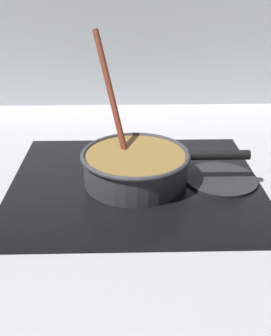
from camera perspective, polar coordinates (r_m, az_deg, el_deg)
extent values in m
cube|color=#B7B7BC|center=(0.78, -3.05, -10.54)|extent=(2.40, 1.60, 0.04)
cube|color=silver|center=(1.42, -2.57, 19.69)|extent=(2.40, 0.02, 0.55)
cube|color=black|center=(0.92, 0.00, -2.19)|extent=(0.56, 0.48, 0.01)
torus|color=#592D0C|center=(0.91, 0.00, -1.64)|extent=(0.17, 0.17, 0.01)
cylinder|color=#262628|center=(0.94, 12.02, -1.52)|extent=(0.16, 0.16, 0.01)
cylinder|color=#38383D|center=(0.90, 0.00, 0.00)|extent=(0.23, 0.23, 0.07)
cylinder|color=olive|center=(0.90, 0.00, 0.23)|extent=(0.22, 0.22, 0.06)
torus|color=#38383D|center=(0.88, 0.00, 1.92)|extent=(0.24, 0.24, 0.01)
cylinder|color=black|center=(0.91, 11.73, 1.80)|extent=(0.14, 0.02, 0.02)
cylinder|color=beige|center=(0.88, -0.25, 1.08)|extent=(0.03, 0.03, 0.01)
cylinder|color=#EDD88C|center=(0.86, 4.90, 0.47)|extent=(0.03, 0.03, 0.01)
cylinder|color=#E5CC7A|center=(0.89, 3.18, 1.50)|extent=(0.03, 0.03, 0.01)
cylinder|color=#E5CC7A|center=(0.83, -0.64, -0.41)|extent=(0.04, 0.04, 0.01)
cylinder|color=#EDD88C|center=(0.95, 0.19, 3.23)|extent=(0.03, 0.03, 0.01)
cylinder|color=beige|center=(0.95, -3.27, 3.18)|extent=(0.03, 0.03, 0.01)
cylinder|color=#E5CC7A|center=(0.90, -4.68, 1.77)|extent=(0.03, 0.03, 0.01)
cylinder|color=maroon|center=(0.93, -3.54, 10.59)|extent=(0.09, 0.16, 0.26)
cube|color=brown|center=(0.91, -1.33, 1.62)|extent=(0.04, 0.05, 0.01)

